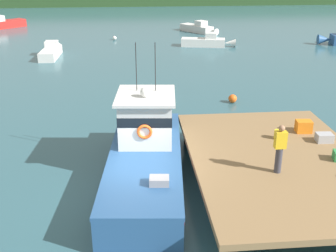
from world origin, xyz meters
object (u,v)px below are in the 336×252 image
object	(u,v)px
moored_boat_far_left	(51,52)
mooring_buoy_outer	(233,99)
main_fishing_boat	(146,151)
bait_bucket	(278,134)
moored_boat_far_right	(207,42)
crate_single_by_cleat	(304,126)
crate_stack_mid_dock	(324,138)
deckhand_by_the_boat	(280,148)
moored_boat_near_channel	(2,24)
moored_boat_outer_mooring	(199,28)
mooring_buoy_spare_mooring	(169,92)
mooring_buoy_inshore	(115,38)

from	to	relation	value
moored_boat_far_left	mooring_buoy_outer	bearing A→B (deg)	-46.61
main_fishing_boat	mooring_buoy_outer	size ratio (longest dim) A/B	20.78
moored_boat_far_left	bait_bucket	bearing A→B (deg)	-59.77
moored_boat_far_right	crate_single_by_cleat	bearing A→B (deg)	-90.63
crate_stack_mid_dock	moored_boat_far_right	size ratio (longest dim) A/B	0.12
deckhand_by_the_boat	moored_boat_near_channel	world-z (taller)	deckhand_by_the_boat
moored_boat_far_right	main_fishing_boat	bearing A→B (deg)	-105.32
bait_bucket	main_fishing_boat	bearing A→B (deg)	-176.82
crate_single_by_cleat	bait_bucket	bearing A→B (deg)	-155.83
deckhand_by_the_boat	moored_boat_far_left	bearing A→B (deg)	115.53
deckhand_by_the_boat	moored_boat_outer_mooring	world-z (taller)	deckhand_by_the_boat
moored_boat_outer_mooring	mooring_buoy_spare_mooring	size ratio (longest dim) A/B	9.01
mooring_buoy_inshore	deckhand_by_the_boat	bearing A→B (deg)	-78.50
moored_boat_far_right	mooring_buoy_inshore	size ratio (longest dim) A/B	12.85
crate_single_by_cleat	mooring_buoy_spare_mooring	size ratio (longest dim) A/B	1.17
main_fishing_boat	mooring_buoy_inshore	distance (m)	27.85
crate_stack_mid_dock	crate_single_by_cleat	size ratio (longest dim) A/B	1.00
moored_boat_near_channel	moored_boat_far_right	bearing A→B (deg)	-29.71
crate_single_by_cleat	moored_boat_outer_mooring	xyz separation A→B (m)	(0.70, 30.62, -1.00)
moored_boat_outer_mooring	mooring_buoy_outer	xyz separation A→B (m)	(-1.78, -23.40, -0.20)
moored_boat_far_right	mooring_buoy_inshore	distance (m)	9.36
main_fishing_boat	moored_boat_far_left	size ratio (longest dim) A/B	2.05
main_fishing_boat	deckhand_by_the_boat	size ratio (longest dim) A/B	6.09
crate_single_by_cleat	moored_boat_outer_mooring	world-z (taller)	crate_single_by_cleat
deckhand_by_the_boat	moored_boat_far_right	bearing A→B (deg)	84.82
crate_stack_mid_dock	moored_boat_outer_mooring	distance (m)	31.61
crate_stack_mid_dock	moored_boat_near_channel	distance (m)	42.24
deckhand_by_the_boat	mooring_buoy_inshore	world-z (taller)	deckhand_by_the_boat
moored_boat_near_channel	moored_boat_outer_mooring	xyz separation A→B (m)	(21.94, -4.66, -0.07)
moored_boat_near_channel	mooring_buoy_spare_mooring	xyz separation A→B (m)	(16.70, -26.64, -0.25)
bait_bucket	mooring_buoy_inshore	xyz separation A→B (m)	(-7.04, 27.49, -1.18)
crate_stack_mid_dock	mooring_buoy_spare_mooring	bearing A→B (deg)	117.26
main_fishing_boat	moored_boat_far_right	xyz separation A→B (m)	(6.53, 23.84, -0.58)
deckhand_by_the_boat	mooring_buoy_spare_mooring	size ratio (longest dim) A/B	3.18
mooring_buoy_inshore	mooring_buoy_outer	bearing A→B (deg)	-70.06
crate_stack_mid_dock	mooring_buoy_inshore	world-z (taller)	crate_stack_mid_dock
deckhand_by_the_boat	moored_boat_near_channel	size ratio (longest dim) A/B	0.33
crate_stack_mid_dock	moored_boat_outer_mooring	size ratio (longest dim) A/B	0.13
deckhand_by_the_boat	moored_boat_far_right	world-z (taller)	deckhand_by_the_boat
crate_stack_mid_dock	moored_boat_far_right	bearing A→B (deg)	90.40
moored_boat_outer_mooring	moored_boat_far_right	bearing A→B (deg)	-93.37
main_fishing_boat	moored_boat_far_right	world-z (taller)	main_fishing_boat
deckhand_by_the_boat	mooring_buoy_spare_mooring	world-z (taller)	deckhand_by_the_boat
crate_stack_mid_dock	moored_boat_far_left	size ratio (longest dim) A/B	0.12
deckhand_by_the_boat	mooring_buoy_outer	distance (m)	10.57
bait_bucket	moored_boat_outer_mooring	xyz separation A→B (m)	(1.91, 31.16, -0.93)
bait_bucket	mooring_buoy_inshore	distance (m)	28.40
moored_boat_outer_mooring	moored_boat_far_left	bearing A→B (deg)	-142.63
crate_single_by_cleat	deckhand_by_the_boat	world-z (taller)	deckhand_by_the_boat
moored_boat_outer_mooring	mooring_buoy_inshore	size ratio (longest dim) A/B	11.85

